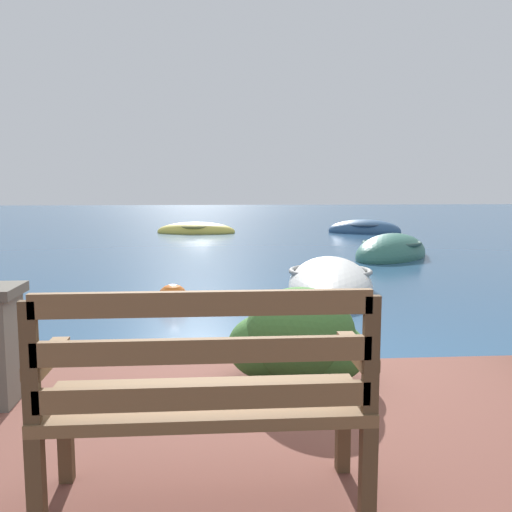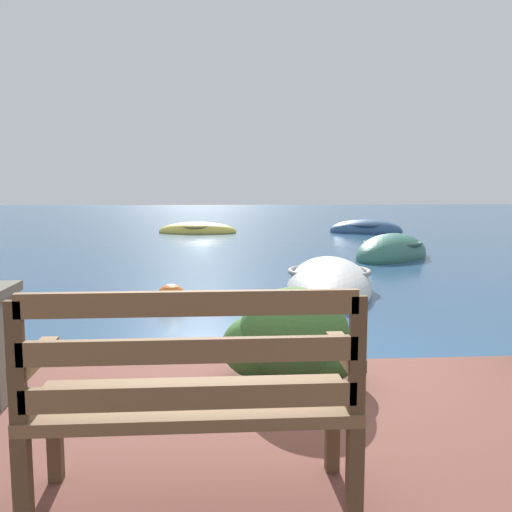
% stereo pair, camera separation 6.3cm
% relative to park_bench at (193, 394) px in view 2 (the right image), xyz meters
% --- Properties ---
extents(ground_plane, '(80.00, 80.00, 0.00)m').
position_rel_park_bench_xyz_m(ground_plane, '(0.56, 1.92, -0.70)').
color(ground_plane, navy).
extents(park_bench, '(1.31, 0.48, 0.93)m').
position_rel_park_bench_xyz_m(park_bench, '(0.00, 0.00, 0.00)').
color(park_bench, brown).
rests_on(park_bench, patio_terrace).
extents(hedge_clump_left, '(0.93, 0.67, 0.63)m').
position_rel_park_bench_xyz_m(hedge_clump_left, '(0.60, 1.50, -0.21)').
color(hedge_clump_left, '#38662D').
rests_on(hedge_clump_left, patio_terrace).
extents(rowboat_nearest, '(1.80, 3.46, 0.77)m').
position_rel_park_bench_xyz_m(rowboat_nearest, '(1.75, 5.96, -0.64)').
color(rowboat_nearest, silver).
rests_on(rowboat_nearest, ground_plane).
extents(rowboat_mid, '(2.51, 2.75, 0.88)m').
position_rel_park_bench_xyz_m(rowboat_mid, '(3.81, 9.54, -0.63)').
color(rowboat_mid, '#336B5B').
rests_on(rowboat_mid, ground_plane).
extents(rowboat_far, '(2.57, 1.84, 0.73)m').
position_rel_park_bench_xyz_m(rowboat_far, '(4.91, 15.82, -0.64)').
color(rowboat_far, '#2D517A').
rests_on(rowboat_far, ground_plane).
extents(rowboat_outer, '(2.64, 1.50, 0.61)m').
position_rel_park_bench_xyz_m(rowboat_outer, '(-0.50, 16.04, -0.65)').
color(rowboat_outer, '#DBC64C').
rests_on(rowboat_outer, ground_plane).
extents(mooring_buoy, '(0.45, 0.45, 0.41)m').
position_rel_park_bench_xyz_m(mooring_buoy, '(-0.48, 5.00, -0.63)').
color(mooring_buoy, orange).
rests_on(mooring_buoy, ground_plane).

